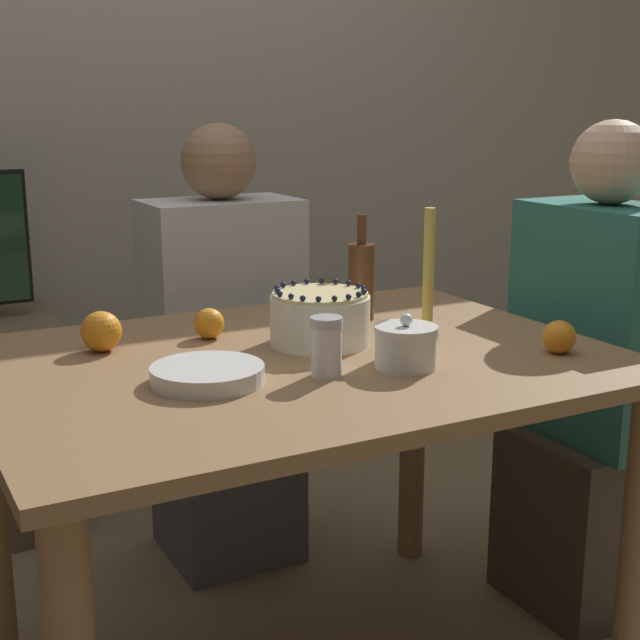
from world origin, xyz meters
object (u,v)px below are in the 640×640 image
candle (428,286)px  sugar_shaker (326,346)px  sugar_bowl (406,346)px  bottle (361,280)px  person_woman_floral (594,404)px  person_man_blue_shirt (224,376)px  cake (320,318)px

candle → sugar_shaker: bearing=-156.6°
sugar_bowl → bottle: bottle is taller
bottle → person_woman_floral: size_ratio=0.20×
bottle → person_man_blue_shirt: bearing=109.9°
cake → sugar_bowl: 0.24m
sugar_shaker → person_woman_floral: bearing=9.7°
person_woman_floral → sugar_shaker: bearing=99.7°
sugar_shaker → candle: 0.35m
sugar_shaker → bottle: bottle is taller
sugar_shaker → cake: bearing=64.8°
cake → sugar_bowl: size_ratio=1.71×
cake → sugar_shaker: 0.23m
sugar_bowl → person_woman_floral: person_woman_floral is taller
candle → person_man_blue_shirt: (-0.20, 0.67, -0.35)m
sugar_shaker → bottle: 0.45m
sugar_bowl → sugar_shaker: bearing=171.2°
sugar_bowl → candle: size_ratio=0.44×
candle → person_man_blue_shirt: bearing=106.5°
candle → person_woman_floral: 0.62m
sugar_bowl → candle: (0.16, 0.16, 0.07)m
cake → person_man_blue_shirt: (0.02, 0.60, -0.29)m
cake → candle: bearing=-17.0°
sugar_shaker → person_woman_floral: 0.89m
sugar_bowl → bottle: 0.40m
cake → bottle: (0.19, 0.15, 0.04)m
sugar_bowl → cake: bearing=104.8°
bottle → person_woman_floral: (0.54, -0.21, -0.33)m
cake → sugar_bowl: (0.06, -0.23, -0.01)m
cake → person_woman_floral: (0.73, -0.06, -0.29)m
sugar_bowl → sugar_shaker: sugar_shaker is taller
sugar_shaker → candle: candle is taller
candle → cake: bearing=163.0°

